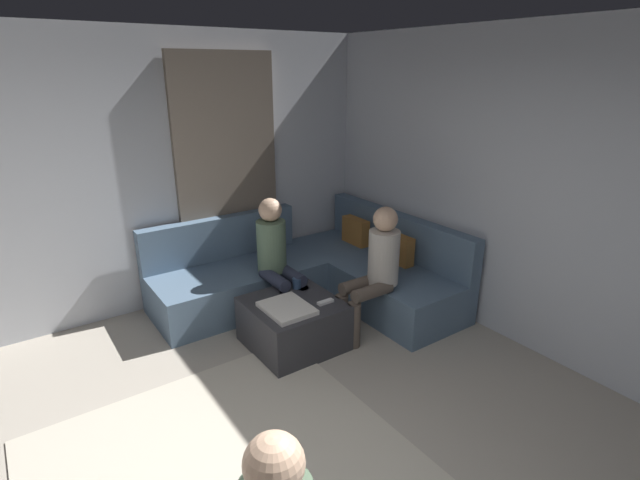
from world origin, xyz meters
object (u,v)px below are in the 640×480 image
(person_on_couch_back, at_px, (375,267))
(person_on_couch_side, at_px, (277,256))
(sectional_couch, at_px, (315,274))
(coffee_mug, at_px, (297,283))
(game_remote, at_px, (325,302))
(ottoman, at_px, (293,323))

(person_on_couch_back, relative_size, person_on_couch_side, 1.00)
(sectional_couch, relative_size, coffee_mug, 26.84)
(person_on_couch_back, height_order, person_on_couch_side, same)
(sectional_couch, height_order, person_on_couch_side, person_on_couch_side)
(person_on_couch_side, bearing_deg, coffee_mug, 99.62)
(game_remote, xyz_separation_m, person_on_couch_back, (0.06, 0.50, 0.23))
(ottoman, xyz_separation_m, person_on_couch_side, (-0.49, 0.13, 0.45))
(ottoman, distance_m, person_on_couch_side, 0.68)
(coffee_mug, relative_size, game_remote, 0.63)
(coffee_mug, xyz_separation_m, game_remote, (0.40, 0.04, -0.04))
(game_remote, bearing_deg, sectional_couch, 151.36)
(game_remote, height_order, person_on_couch_back, person_on_couch_back)
(sectional_couch, height_order, ottoman, sectional_couch)
(game_remote, bearing_deg, person_on_couch_back, 83.45)
(sectional_couch, bearing_deg, person_on_couch_back, 3.58)
(person_on_couch_back, bearing_deg, sectional_couch, 3.58)
(coffee_mug, height_order, person_on_couch_back, person_on_couch_back)
(game_remote, distance_m, person_on_couch_back, 0.56)
(ottoman, xyz_separation_m, person_on_couch_back, (0.24, 0.72, 0.45))
(game_remote, bearing_deg, ottoman, -129.29)
(sectional_couch, bearing_deg, ottoman, -46.17)
(game_remote, relative_size, person_on_couch_side, 0.12)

